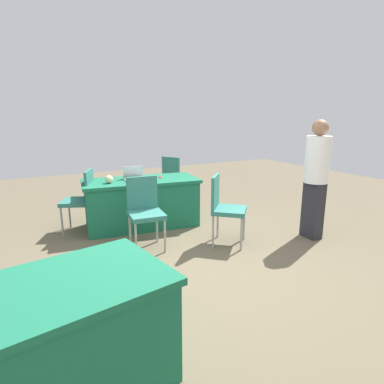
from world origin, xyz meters
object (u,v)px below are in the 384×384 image
Objects in this scene: table_mid_left at (31,352)px; chair_near_front at (145,208)px; yarn_ball at (109,179)px; scissors_red at (160,177)px; chair_aisle at (224,205)px; person_attendee_standing at (316,174)px; table_foreground at (142,203)px; chair_tucked_left at (175,176)px; chair_tucked_right at (82,197)px; laptop_silver at (134,177)px.

table_mid_left is 1.89× the size of chair_near_front.
chair_near_front reaches higher than yarn_ball.
scissors_red reaches higher than table_mid_left.
person_attendee_standing is at bearing 114.15° from chair_aisle.
chair_tucked_left is at bearing -135.18° from table_foreground.
chair_aisle reaches higher than yarn_ball.
laptop_silver reaches higher than chair_tucked_right.
person_attendee_standing is 2.72m from laptop_silver.
chair_tucked_left is 2.94m from person_attendee_standing.
person_attendee_standing reaches higher than table_foreground.
table_foreground is 0.51m from scissors_red.
chair_near_front is (-1.45, -2.00, 0.17)m from table_mid_left.
chair_tucked_right is (2.00, 0.94, 0.01)m from chair_tucked_left.
table_foreground is 10.46× the size of scissors_red.
chair_tucked_left is (-2.81, -3.97, 0.16)m from table_mid_left.
laptop_silver is 1.97× the size of scissors_red.
table_mid_left is at bearing -14.29° from chair_aisle.
scissors_red is (0.41, -1.28, 0.21)m from chair_aisle.
scissors_red is at bearing -117.57° from chair_near_front.
chair_tucked_left is at bearing -146.22° from chair_aisle.
chair_tucked_right is at bearing -28.56° from yarn_ball.
laptop_silver reaches higher than chair_near_front.
yarn_ball reaches higher than table_mid_left.
laptop_silver is (0.09, -0.04, 0.42)m from table_foreground.
chair_tucked_left is 2.00m from yarn_ball.
chair_tucked_right is (0.89, -0.16, 0.17)m from table_foreground.
laptop_silver is (0.84, -1.30, 0.25)m from chair_aisle.
chair_tucked_left is 0.56× the size of person_attendee_standing.
chair_tucked_left is 0.98× the size of chair_aisle.
yarn_ball is at bearing -117.88° from person_attendee_standing.
table_foreground is 0.43m from laptop_silver.
chair_aisle is 1.36m from scissors_red.
person_attendee_standing reaches higher than chair_aisle.
table_foreground is 1.11× the size of person_attendee_standing.
laptop_silver is at bearing -94.27° from chair_near_front.
table_foreground is 5.30× the size of laptop_silver.
chair_near_front is 1.21m from chair_tucked_right.
scissors_red is at bearing -175.45° from table_foreground.
scissors_red is (0.77, 1.07, 0.23)m from chair_tucked_left.
chair_tucked_right is 0.99× the size of chair_aisle.
chair_near_front is 2.70× the size of laptop_silver.
chair_aisle is (-1.01, 0.39, 0.01)m from chair_near_front.
table_mid_left is at bearing -64.28° from chair_tucked_left.
laptop_silver is at bearing -72.08° from scissors_red.
table_mid_left is 3.36m from laptop_silver.
yarn_ball is (1.62, 1.15, 0.28)m from chair_tucked_left.
table_foreground is at bearing -75.97° from chair_tucked_right.
chair_aisle is 5.36× the size of scissors_red.
chair_near_front is at bearing -68.52° from chair_aisle.
table_foreground is 1.57m from chair_tucked_left.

